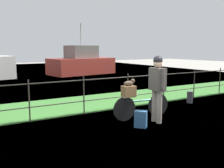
{
  "coord_description": "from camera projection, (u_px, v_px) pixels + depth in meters",
  "views": [
    {
      "loc": [
        -2.81,
        -4.38,
        1.85
      ],
      "look_at": [
        0.58,
        1.33,
        0.9
      ],
      "focal_mm": 39.65,
      "sensor_mm": 36.0,
      "label": 1
    }
  ],
  "objects": [
    {
      "name": "cyclist_person",
      "position": [
        157.0,
        83.0,
        6.15
      ],
      "size": [
        0.29,
        0.54,
        1.68
      ],
      "color": "gray",
      "rests_on": "ground"
    },
    {
      "name": "mooring_bollard",
      "position": [
        190.0,
        97.0,
        8.48
      ],
      "size": [
        0.2,
        0.2,
        0.4
      ],
      "primitive_type": "cylinder",
      "color": "#38383D",
      "rests_on": "ground"
    },
    {
      "name": "wooden_crate",
      "position": [
        129.0,
        91.0,
        6.34
      ],
      "size": [
        0.35,
        0.27,
        0.28
      ],
      "primitive_type": "cube",
      "rotation": [
        0.0,
        0.0,
        -0.07
      ],
      "color": "brown",
      "rests_on": "bicycle_main"
    },
    {
      "name": "iron_fence",
      "position": [
        84.0,
        93.0,
        6.96
      ],
      "size": [
        18.04,
        0.04,
        1.09
      ],
      "color": "#28231E",
      "rests_on": "ground"
    },
    {
      "name": "terrier_dog",
      "position": [
        130.0,
        83.0,
        6.32
      ],
      "size": [
        0.32,
        0.16,
        0.18
      ],
      "color": "#4C3D2D",
      "rests_on": "wooden_crate"
    },
    {
      "name": "ground_plane",
      "position": [
        120.0,
        134.0,
        5.41
      ],
      "size": [
        60.0,
        60.0,
        0.0
      ],
      "primitive_type": "plane",
      "color": "gray"
    },
    {
      "name": "grass_strip",
      "position": [
        69.0,
        105.0,
        8.1
      ],
      "size": [
        27.0,
        2.4,
        0.03
      ],
      "primitive_type": "cube",
      "color": "#38702D",
      "rests_on": "ground"
    },
    {
      "name": "backpack_on_paving",
      "position": [
        141.0,
        119.0,
        5.85
      ],
      "size": [
        0.32,
        0.33,
        0.4
      ],
      "primitive_type": "cube",
      "rotation": [
        0.0,
        0.0,
        2.27
      ],
      "color": "#28517A",
      "rests_on": "ground"
    },
    {
      "name": "bicycle_main",
      "position": [
        141.0,
        106.0,
        6.57
      ],
      "size": [
        1.69,
        0.21,
        0.63
      ],
      "color": "black",
      "rests_on": "ground"
    },
    {
      "name": "harbor_water",
      "position": [
        17.0,
        78.0,
        15.93
      ],
      "size": [
        30.0,
        30.0,
        0.0
      ],
      "primitive_type": "plane",
      "color": "#60849E",
      "rests_on": "ground"
    },
    {
      "name": "moored_boat_mid",
      "position": [
        81.0,
        63.0,
        18.14
      ],
      "size": [
        4.96,
        3.04,
        3.67
      ],
      "color": "#9E3328",
      "rests_on": "ground"
    }
  ]
}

